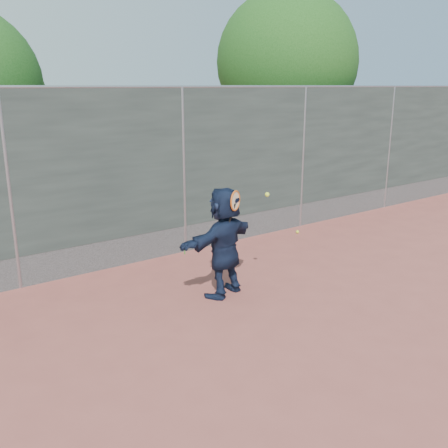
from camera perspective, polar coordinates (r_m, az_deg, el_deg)
ground at (r=6.95m, az=11.23°, el=-10.53°), size 80.00×80.00×0.00m
player at (r=7.29m, az=0.00°, el=-2.06°), size 1.59×0.89×1.63m
ball_ground at (r=10.66m, az=8.40°, el=-0.89°), size 0.07×0.07×0.07m
fence at (r=9.09m, az=-4.65°, el=6.40°), size 20.00×0.06×3.03m
swing_action at (r=7.02m, az=1.65°, el=2.61°), size 0.69×0.20×0.51m
tree_right at (r=13.64m, az=7.62°, el=17.40°), size 3.78×3.60×5.39m
weed_clump at (r=9.48m, az=-2.57°, el=-2.19°), size 0.68×0.07×0.30m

